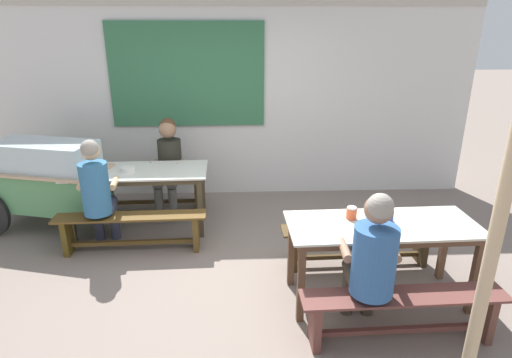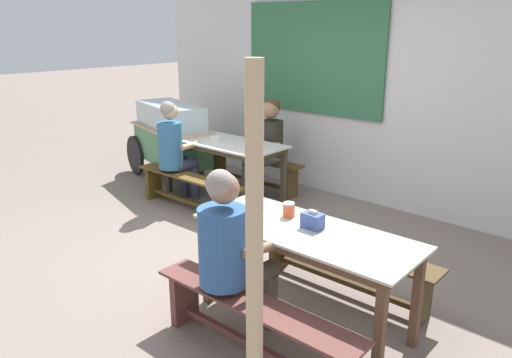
{
  "view_description": "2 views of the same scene",
  "coord_description": "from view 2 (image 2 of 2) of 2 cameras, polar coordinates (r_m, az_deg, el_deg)",
  "views": [
    {
      "loc": [
        0.06,
        -3.64,
        2.41
      ],
      "look_at": [
        0.24,
        0.6,
        0.85
      ],
      "focal_mm": 29.77,
      "sensor_mm": 36.0,
      "label": 1
    },
    {
      "loc": [
        3.28,
        -3.03,
        2.18
      ],
      "look_at": [
        0.12,
        0.43,
        0.71
      ],
      "focal_mm": 34.97,
      "sensor_mm": 36.0,
      "label": 2
    }
  ],
  "objects": [
    {
      "name": "wooden_support_post",
      "position": [
        2.62,
        -0.18,
        -9.0
      ],
      "size": [
        0.09,
        0.09,
        2.03
      ],
      "primitive_type": "cylinder",
      "color": "tan",
      "rests_on": "ground_plane"
    },
    {
      "name": "soup_bowl",
      "position": [
        6.33,
        -4.67,
        4.65
      ],
      "size": [
        0.16,
        0.16,
        0.05
      ],
      "primitive_type": "cylinder",
      "color": "silver",
      "rests_on": "dining_table_far"
    },
    {
      "name": "food_cart",
      "position": [
        7.17,
        -9.74,
        4.95
      ],
      "size": [
        1.89,
        1.07,
        1.11
      ],
      "color": "#52915A",
      "rests_on": "ground_plane"
    },
    {
      "name": "person_left_back_turned",
      "position": [
        6.2,
        -9.34,
        3.62
      ],
      "size": [
        0.44,
        0.52,
        1.3
      ],
      "color": "#33364A",
      "rests_on": "ground_plane"
    },
    {
      "name": "dining_table_near",
      "position": [
        3.65,
        5.68,
        -6.94
      ],
      "size": [
        1.69,
        0.71,
        0.76
      ],
      "color": "beige",
      "rests_on": "ground_plane"
    },
    {
      "name": "bench_far_back",
      "position": [
        6.82,
        -0.33,
        1.3
      ],
      "size": [
        1.55,
        0.31,
        0.43
      ],
      "color": "#513B1D",
      "rests_on": "ground_plane"
    },
    {
      "name": "person_near_front",
      "position": [
        3.43,
        -2.94,
        -7.75
      ],
      "size": [
        0.46,
        0.6,
        1.29
      ],
      "color": "#463F32",
      "rests_on": "ground_plane"
    },
    {
      "name": "condiment_jar",
      "position": [
        3.82,
        3.77,
        -3.53
      ],
      "size": [
        0.09,
        0.09,
        0.11
      ],
      "color": "#DF542D",
      "rests_on": "dining_table_near"
    },
    {
      "name": "tissue_box",
      "position": [
        3.63,
        6.5,
        -4.73
      ],
      "size": [
        0.15,
        0.1,
        0.14
      ],
      "color": "#3D5199",
      "rests_on": "dining_table_near"
    },
    {
      "name": "ground_plane",
      "position": [
        4.97,
        -4.36,
        -8.66
      ],
      "size": [
        40.0,
        40.0,
        0.0
      ],
      "primitive_type": "plane",
      "color": "slate"
    },
    {
      "name": "person_center_facing",
      "position": [
        6.46,
        1.3,
        4.39
      ],
      "size": [
        0.44,
        0.58,
        1.26
      ],
      "color": "#63625C",
      "rests_on": "ground_plane"
    },
    {
      "name": "backdrop_wall",
      "position": [
        6.39,
        11.29,
        10.82
      ],
      "size": [
        6.8,
        0.23,
        2.83
      ],
      "color": "silver",
      "rests_on": "ground_plane"
    },
    {
      "name": "dining_table_far",
      "position": [
        6.31,
        -3.79,
        3.66
      ],
      "size": [
        1.67,
        0.76,
        0.76
      ],
      "color": "silver",
      "rests_on": "ground_plane"
    },
    {
      "name": "bench_near_front",
      "position": [
        3.44,
        -0.31,
        -16.05
      ],
      "size": [
        1.63,
        0.32,
        0.43
      ],
      "color": "brown",
      "rests_on": "ground_plane"
    },
    {
      "name": "bench_far_front",
      "position": [
        6.04,
        -7.54,
        -1.02
      ],
      "size": [
        1.65,
        0.3,
        0.43
      ],
      "color": "brown",
      "rests_on": "ground_plane"
    },
    {
      "name": "bench_near_back",
      "position": [
        4.26,
        10.06,
        -9.36
      ],
      "size": [
        1.62,
        0.32,
        0.43
      ],
      "color": "#433219",
      "rests_on": "ground_plane"
    }
  ]
}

